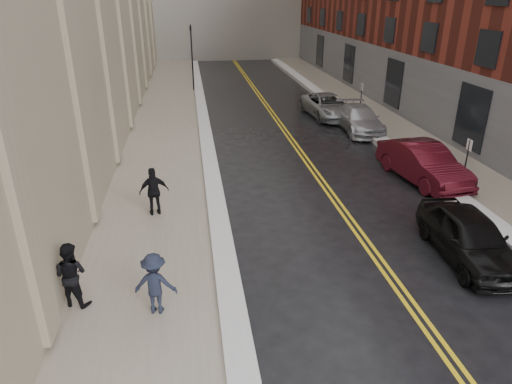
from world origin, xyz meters
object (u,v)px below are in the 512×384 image
object	(u,v)px
pedestrian_c	(154,191)
pedestrian_a	(71,274)
car_silver_near	(360,119)
pedestrian_b	(155,284)
car_maroon	(423,163)
car_silver_far	(328,106)
car_black	(469,236)

from	to	relation	value
pedestrian_c	pedestrian_a	bearing A→B (deg)	60.55
car_silver_near	pedestrian_a	distance (m)	19.63
pedestrian_b	car_maroon	bearing A→B (deg)	-135.44
pedestrian_a	pedestrian_b	distance (m)	2.21
car_silver_far	pedestrian_c	world-z (taller)	pedestrian_c
pedestrian_b	pedestrian_c	bearing A→B (deg)	-76.78
car_silver_far	pedestrian_b	distance (m)	21.32
car_black	pedestrian_c	bearing A→B (deg)	160.03
pedestrian_a	pedestrian_b	size ratio (longest dim) A/B	1.07
car_silver_near	pedestrian_c	world-z (taller)	pedestrian_c
car_black	car_silver_far	distance (m)	17.40
pedestrian_a	pedestrian_c	bearing A→B (deg)	-87.89
pedestrian_a	car_maroon	bearing A→B (deg)	-130.23
car_black	pedestrian_a	distance (m)	11.43
car_silver_near	pedestrian_b	bearing A→B (deg)	-121.75
car_black	pedestrian_b	size ratio (longest dim) A/B	2.68
car_maroon	pedestrian_b	distance (m)	13.25
car_silver_far	pedestrian_a	distance (m)	21.86
pedestrian_a	pedestrian_c	distance (m)	5.30
car_maroon	pedestrian_a	size ratio (longest dim) A/B	2.81
car_black	car_maroon	size ratio (longest dim) A/B	0.89
pedestrian_a	pedestrian_c	xyz separation A→B (m)	(1.78, 4.99, 0.01)
car_maroon	car_silver_near	size ratio (longest dim) A/B	1.00
car_silver_near	pedestrian_a	bearing A→B (deg)	-127.85
car_silver_far	pedestrian_b	bearing A→B (deg)	-123.15
pedestrian_a	car_silver_far	bearing A→B (deg)	-101.93
car_silver_near	pedestrian_b	size ratio (longest dim) A/B	3.01
pedestrian_b	pedestrian_c	size ratio (longest dim) A/B	0.93
pedestrian_a	pedestrian_c	size ratio (longest dim) A/B	0.99
car_black	car_maroon	xyz separation A→B (m)	(1.60, 6.12, 0.07)
pedestrian_a	pedestrian_b	world-z (taller)	pedestrian_a
car_maroon	pedestrian_b	bearing A→B (deg)	-153.16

